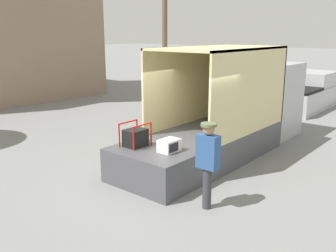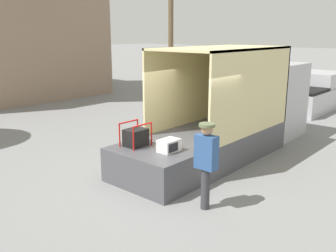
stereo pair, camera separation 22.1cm
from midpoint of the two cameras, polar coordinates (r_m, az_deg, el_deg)
The scene contains 9 objects.
ground_plane at distance 9.56m, azimuth 1.56°, elevation -7.33°, with size 160.00×160.00×0.00m, color gray.
box_truck at distance 12.15m, azimuth 12.57°, elevation 2.08°, with size 6.02×2.14×3.10m.
tailgate_deck at distance 8.89m, azimuth -1.54°, elevation -6.18°, with size 1.50×2.03×0.83m, color #4C4C51.
microwave at distance 8.58m, azimuth 0.87°, elevation -2.99°, with size 0.49×0.36×0.29m.
portable_generator at distance 9.03m, azimuth -4.16°, elevation -1.68°, with size 0.64×0.51×0.58m.
worker_person at distance 7.45m, azimuth 6.68°, elevation -4.72°, with size 0.32×0.44×1.79m.
pickup_truck_silver at distance 18.99m, azimuth 21.64°, elevation 4.61°, with size 5.27×1.96×1.66m.
house_backdrop at distance 23.15m, azimuth -24.01°, elevation 15.95°, with size 9.33×8.27×9.24m.
utility_pole at distance 20.90m, azimuth 0.75°, elevation 16.29°, with size 1.80×0.28×8.26m.
Camera 2 is at (-6.77, -5.77, 3.50)m, focal length 40.00 mm.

